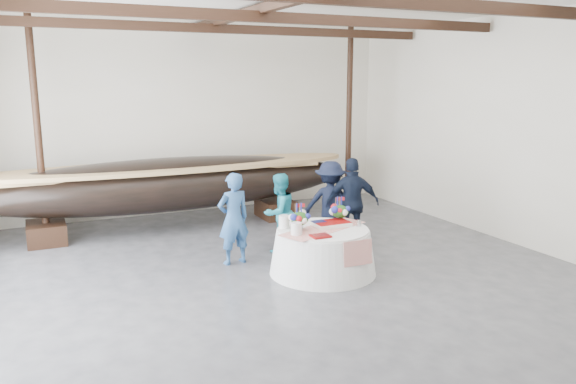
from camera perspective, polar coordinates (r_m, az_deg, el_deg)
name	(u,v)px	position (r m, az deg, el deg)	size (l,w,h in m)	color
floor	(302,291)	(8.90, 1.39, -9.99)	(10.00, 12.00, 0.01)	#3D3D42
wall_back	(193,120)	(13.95, -9.63, 7.21)	(10.00, 0.02, 4.50)	silver
wall_right	(544,134)	(11.46, 24.58, 5.42)	(0.02, 12.00, 4.50)	silver
pavilion_structure	(280,29)	(9.02, -0.77, 16.22)	(9.80, 11.76, 4.50)	black
longboat_display	(169,184)	(12.42, -11.98, 0.80)	(8.39, 1.68, 1.57)	black
banquet_table	(323,251)	(9.57, 3.55, -5.99)	(1.81, 1.81, 0.78)	white
tabletop_items	(319,219)	(9.51, 3.15, -2.72)	(1.76, 1.13, 0.40)	#B51C12
guest_woman_blue	(234,219)	(9.96, -5.56, -2.71)	(0.60, 0.39, 1.65)	#295183
guest_woman_teal	(279,213)	(10.65, -0.91, -2.12)	(0.73, 0.57, 1.50)	teal
guest_man_left	(330,203)	(11.10, 4.33, -1.14)	(1.08, 0.62, 1.67)	black
guest_man_right	(352,203)	(10.92, 6.56, -1.14)	(1.04, 0.43, 1.77)	black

